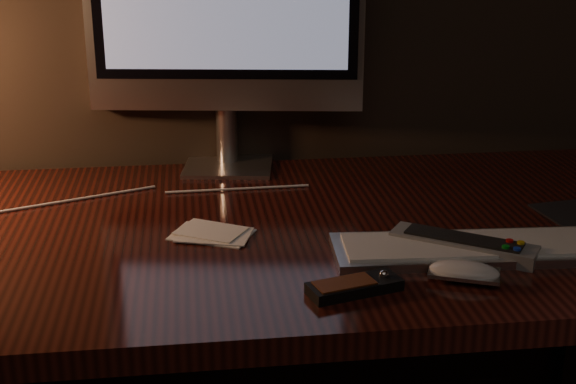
{
  "coord_description": "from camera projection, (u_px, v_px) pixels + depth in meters",
  "views": [
    {
      "loc": [
        -0.13,
        0.61,
        1.24
      ],
      "look_at": [
        0.02,
        1.73,
        0.85
      ],
      "focal_mm": 50.0,
      "sensor_mm": 36.0,
      "label": 1
    }
  ],
  "objects": [
    {
      "name": "desk",
      "position": [
        266.0,
        278.0,
        1.45
      ],
      "size": [
        1.6,
        0.75,
        0.75
      ],
      "color": "#3B130D",
      "rests_on": "ground"
    },
    {
      "name": "monitor",
      "position": [
        224.0,
        2.0,
        1.54
      ],
      "size": [
        0.54,
        0.18,
        0.57
      ],
      "rotation": [
        0.0,
        0.0,
        -0.15
      ],
      "color": "silver",
      "rests_on": "desk"
    },
    {
      "name": "keyboard",
      "position": [
        487.0,
        247.0,
        1.23
      ],
      "size": [
        0.48,
        0.16,
        0.02
      ],
      "primitive_type": "cube",
      "rotation": [
        0.0,
        0.0,
        -0.06
      ],
      "color": "silver",
      "rests_on": "desk"
    },
    {
      "name": "mouse",
      "position": [
        464.0,
        274.0,
        1.14
      ],
      "size": [
        0.11,
        0.09,
        0.02
      ],
      "primitive_type": "ellipsoid",
      "rotation": [
        0.0,
        0.0,
        -0.39
      ],
      "color": "white",
      "rests_on": "desk"
    },
    {
      "name": "media_remote",
      "position": [
        354.0,
        286.0,
        1.11
      ],
      "size": [
        0.14,
        0.08,
        0.02
      ],
      "rotation": [
        0.0,
        0.0,
        0.27
      ],
      "color": "black",
      "rests_on": "desk"
    },
    {
      "name": "tv_remote",
      "position": [
        463.0,
        245.0,
        1.23
      ],
      "size": [
        0.22,
        0.17,
        0.03
      ],
      "rotation": [
        0.0,
        0.0,
        -0.6
      ],
      "color": "gray",
      "rests_on": "desk"
    },
    {
      "name": "papers",
      "position": [
        212.0,
        233.0,
        1.3
      ],
      "size": [
        0.15,
        0.13,
        0.01
      ],
      "primitive_type": "cube",
      "rotation": [
        0.0,
        0.0,
        -0.43
      ],
      "color": "white",
      "rests_on": "desk"
    },
    {
      "name": "cable",
      "position": [
        160.0,
        196.0,
        1.48
      ],
      "size": [
        0.56,
        0.1,
        0.0
      ],
      "primitive_type": "cylinder",
      "rotation": [
        0.0,
        1.57,
        0.16
      ],
      "color": "white",
      "rests_on": "desk"
    }
  ]
}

